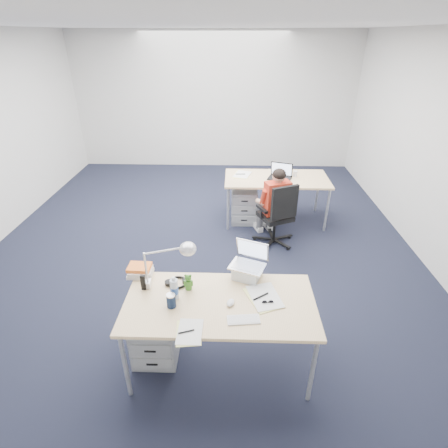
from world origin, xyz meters
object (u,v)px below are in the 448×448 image
at_px(drawer_pedestal_near, 156,330).
at_px(book_stack, 140,271).
at_px(office_chair, 276,227).
at_px(silver_laptop, 247,262).
at_px(desk_far, 277,181).
at_px(wireless_keyboard, 243,320).
at_px(headphones, 178,282).
at_px(desk_lamp, 162,264).
at_px(seated_person, 273,203).
at_px(desk_near, 220,306).
at_px(computer_mouse, 230,303).
at_px(drawer_pedestal_far, 244,204).
at_px(dark_laptop, 280,171).
at_px(water_bottle, 174,288).
at_px(far_cup, 295,174).
at_px(can_koozie, 171,301).
at_px(bear_figurine, 188,282).
at_px(sunglasses, 268,303).
at_px(cordless_phone, 143,282).

bearing_deg(drawer_pedestal_near, book_stack, 122.96).
xyz_separation_m(office_chair, silver_laptop, (-0.47, -1.79, 0.62)).
relative_size(desk_far, drawer_pedestal_near, 2.91).
height_order(desk_far, wireless_keyboard, wireless_keyboard).
distance_m(office_chair, headphones, 2.25).
height_order(silver_laptop, book_stack, silver_laptop).
bearing_deg(desk_lamp, seated_person, 50.96).
distance_m(desk_near, computer_mouse, 0.11).
bearing_deg(drawer_pedestal_far, desk_lamp, -105.99).
xyz_separation_m(seated_person, dark_laptop, (0.14, 0.54, 0.29)).
bearing_deg(headphones, seated_person, 50.51).
bearing_deg(seated_person, computer_mouse, -123.43).
bearing_deg(desk_lamp, book_stack, 136.70).
distance_m(water_bottle, far_cup, 3.24).
bearing_deg(can_koozie, drawer_pedestal_near, 138.41).
distance_m(headphones, desk_lamp, 0.25).
relative_size(drawer_pedestal_far, dark_laptop, 1.62).
relative_size(bear_figurine, far_cup, 1.68).
bearing_deg(water_bottle, computer_mouse, -7.84).
distance_m(drawer_pedestal_near, desk_lamp, 0.70).
bearing_deg(desk_near, can_koozie, -170.63).
bearing_deg(computer_mouse, silver_laptop, 88.43).
distance_m(water_bottle, sunglasses, 0.79).
relative_size(office_chair, computer_mouse, 10.02).
relative_size(desk_far, can_koozie, 12.95).
xyz_separation_m(desk_near, dark_laptop, (0.80, 2.84, 0.17)).
bearing_deg(drawer_pedestal_near, water_bottle, -19.84).
bearing_deg(desk_near, wireless_keyboard, -46.47).
distance_m(water_bottle, cordless_phone, 0.31).
xyz_separation_m(drawer_pedestal_far, bear_figurine, (-0.55, -2.71, 0.53)).
distance_m(drawer_pedestal_far, headphones, 2.76).
relative_size(computer_mouse, can_koozie, 0.77).
xyz_separation_m(desk_near, book_stack, (-0.75, 0.35, 0.10)).
bearing_deg(sunglasses, desk_lamp, 162.32).
bearing_deg(silver_laptop, drawer_pedestal_near, -142.80).
relative_size(drawer_pedestal_far, water_bottle, 2.54).
distance_m(cordless_phone, desk_lamp, 0.24).
bearing_deg(seated_person, wireless_keyboard, -120.18).
xyz_separation_m(office_chair, wireless_keyboard, (-0.51, -2.35, 0.47)).
bearing_deg(silver_laptop, bear_figurine, -138.38).
bearing_deg(water_bottle, desk_near, -5.96).
bearing_deg(book_stack, desk_far, 59.08).
distance_m(can_koozie, far_cup, 3.34).
bearing_deg(sunglasses, wireless_keyboard, -141.52).
relative_size(book_stack, dark_laptop, 0.66).
relative_size(desk_far, far_cup, 17.30).
height_order(wireless_keyboard, sunglasses, sunglasses).
bearing_deg(bear_figurine, dark_laptop, 59.31).
bearing_deg(silver_laptop, office_chair, 96.97).
distance_m(computer_mouse, water_bottle, 0.48).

